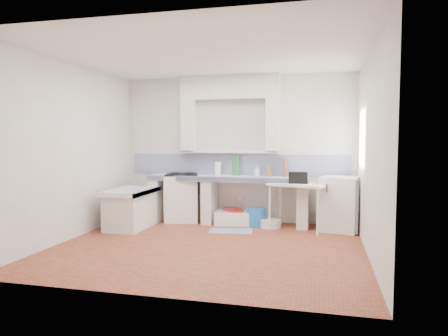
% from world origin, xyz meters
% --- Properties ---
extents(floor, '(4.50, 4.50, 0.00)m').
position_xyz_m(floor, '(0.00, 0.00, 0.00)').
color(floor, '#9A482E').
rests_on(floor, ground).
extents(ceiling, '(4.50, 4.50, 0.00)m').
position_xyz_m(ceiling, '(0.00, 0.00, 2.80)').
color(ceiling, white).
rests_on(ceiling, ground).
extents(wall_back, '(4.50, 0.00, 4.50)m').
position_xyz_m(wall_back, '(0.00, 2.00, 1.40)').
color(wall_back, white).
rests_on(wall_back, ground).
extents(wall_front, '(4.50, 0.00, 4.50)m').
position_xyz_m(wall_front, '(0.00, -2.00, 1.40)').
color(wall_front, white).
rests_on(wall_front, ground).
extents(wall_left, '(0.00, 4.50, 4.50)m').
position_xyz_m(wall_left, '(-2.25, 0.00, 1.40)').
color(wall_left, white).
rests_on(wall_left, ground).
extents(wall_right, '(0.00, 4.50, 4.50)m').
position_xyz_m(wall_right, '(2.25, 0.00, 1.40)').
color(wall_right, white).
rests_on(wall_right, ground).
extents(alcove_mass, '(1.90, 0.25, 0.45)m').
position_xyz_m(alcove_mass, '(-0.10, 1.88, 2.58)').
color(alcove_mass, white).
rests_on(alcove_mass, ground).
extents(window_frame, '(0.35, 0.86, 1.06)m').
position_xyz_m(window_frame, '(2.42, 1.20, 1.60)').
color(window_frame, '#3B2412').
rests_on(window_frame, ground).
extents(lace_valance, '(0.01, 0.84, 0.24)m').
position_xyz_m(lace_valance, '(2.28, 1.20, 1.98)').
color(lace_valance, white).
rests_on(lace_valance, ground).
extents(counter_slab, '(3.00, 0.60, 0.08)m').
position_xyz_m(counter_slab, '(-0.10, 1.70, 0.86)').
color(counter_slab, white).
rests_on(counter_slab, ground).
extents(counter_lip, '(3.00, 0.04, 0.10)m').
position_xyz_m(counter_lip, '(-0.10, 1.42, 0.86)').
color(counter_lip, navy).
rests_on(counter_lip, ground).
extents(counter_pier_left, '(0.20, 0.55, 0.82)m').
position_xyz_m(counter_pier_left, '(-1.50, 1.70, 0.41)').
color(counter_pier_left, white).
rests_on(counter_pier_left, ground).
extents(counter_pier_mid, '(0.20, 0.55, 0.82)m').
position_xyz_m(counter_pier_mid, '(-0.45, 1.70, 0.41)').
color(counter_pier_mid, white).
rests_on(counter_pier_mid, ground).
extents(counter_pier_right, '(0.20, 0.55, 0.82)m').
position_xyz_m(counter_pier_right, '(1.30, 1.70, 0.41)').
color(counter_pier_right, white).
rests_on(counter_pier_right, ground).
extents(peninsula_top, '(0.70, 1.10, 0.08)m').
position_xyz_m(peninsula_top, '(-1.70, 0.90, 0.66)').
color(peninsula_top, white).
rests_on(peninsula_top, ground).
extents(peninsula_base, '(0.60, 1.00, 0.62)m').
position_xyz_m(peninsula_base, '(-1.70, 0.90, 0.31)').
color(peninsula_base, white).
rests_on(peninsula_base, ground).
extents(peninsula_lip, '(0.04, 1.10, 0.10)m').
position_xyz_m(peninsula_lip, '(-1.37, 0.90, 0.66)').
color(peninsula_lip, navy).
rests_on(peninsula_lip, ground).
extents(backsplash, '(4.27, 0.03, 0.40)m').
position_xyz_m(backsplash, '(0.00, 1.99, 1.10)').
color(backsplash, navy).
rests_on(backsplash, ground).
extents(stove, '(0.76, 0.75, 0.89)m').
position_xyz_m(stove, '(-1.01, 1.72, 0.45)').
color(stove, white).
rests_on(stove, ground).
extents(sink, '(0.95, 0.62, 0.21)m').
position_xyz_m(sink, '(0.12, 1.67, 0.11)').
color(sink, white).
rests_on(sink, ground).
extents(side_table, '(1.11, 0.85, 0.04)m').
position_xyz_m(side_table, '(1.23, 1.45, 0.41)').
color(side_table, white).
rests_on(side_table, ground).
extents(fridge, '(0.73, 0.73, 0.94)m').
position_xyz_m(fridge, '(1.93, 1.56, 0.47)').
color(fridge, white).
rests_on(fridge, ground).
extents(bucket_red, '(0.40, 0.40, 0.29)m').
position_xyz_m(bucket_red, '(-0.04, 1.74, 0.15)').
color(bucket_red, red).
rests_on(bucket_red, ground).
extents(bucket_orange, '(0.29, 0.29, 0.27)m').
position_xyz_m(bucket_orange, '(0.07, 1.64, 0.13)').
color(bucket_orange, red).
rests_on(bucket_orange, ground).
extents(bucket_blue, '(0.44, 0.44, 0.32)m').
position_xyz_m(bucket_blue, '(0.47, 1.59, 0.16)').
color(bucket_blue, blue).
rests_on(bucket_blue, ground).
extents(basin_white, '(0.45, 0.45, 0.15)m').
position_xyz_m(basin_white, '(0.74, 1.51, 0.07)').
color(basin_white, white).
rests_on(basin_white, ground).
extents(water_bottle_a, '(0.09, 0.09, 0.27)m').
position_xyz_m(water_bottle_a, '(0.02, 1.85, 0.14)').
color(water_bottle_a, silver).
rests_on(water_bottle_a, ground).
extents(water_bottle_b, '(0.09, 0.09, 0.30)m').
position_xyz_m(water_bottle_b, '(0.25, 1.83, 0.15)').
color(water_bottle_b, silver).
rests_on(water_bottle_b, ground).
extents(black_bag, '(0.34, 0.21, 0.20)m').
position_xyz_m(black_bag, '(1.22, 1.45, 0.92)').
color(black_bag, black).
rests_on(black_bag, side_table).
extents(green_bottle_a, '(0.09, 0.09, 0.36)m').
position_xyz_m(green_bottle_a, '(-0.01, 1.85, 1.08)').
color(green_bottle_a, '#31763E').
rests_on(green_bottle_a, counter_slab).
extents(green_bottle_b, '(0.10, 0.10, 0.36)m').
position_xyz_m(green_bottle_b, '(0.05, 1.83, 1.08)').
color(green_bottle_b, '#31763E').
rests_on(green_bottle_b, counter_slab).
extents(knife_block, '(0.11, 0.11, 0.18)m').
position_xyz_m(knife_block, '(0.65, 1.81, 0.99)').
color(knife_block, brown).
rests_on(knife_block, counter_slab).
extents(cutting_board, '(0.06, 0.25, 0.34)m').
position_xyz_m(cutting_board, '(0.97, 1.85, 1.07)').
color(cutting_board, brown).
rests_on(cutting_board, counter_slab).
extents(paper_towel, '(0.16, 0.16, 0.25)m').
position_xyz_m(paper_towel, '(-0.33, 1.85, 1.03)').
color(paper_towel, white).
rests_on(paper_towel, counter_slab).
extents(soap_bottle, '(0.10, 0.10, 0.20)m').
position_xyz_m(soap_bottle, '(0.44, 1.81, 1.00)').
color(soap_bottle, white).
rests_on(soap_bottle, counter_slab).
extents(rug, '(0.80, 0.53, 0.01)m').
position_xyz_m(rug, '(0.11, 1.04, 0.01)').
color(rug, '#374A87').
rests_on(rug, ground).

